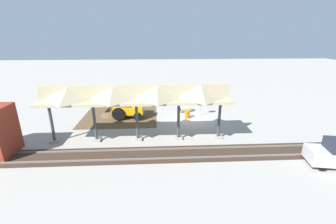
% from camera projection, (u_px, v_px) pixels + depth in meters
% --- Properties ---
extents(ground_plane, '(120.00, 120.00, 0.00)m').
position_uv_depth(ground_plane, '(190.00, 119.00, 24.53)').
color(ground_plane, '#9E998E').
extents(dirt_work_zone, '(8.20, 7.00, 0.01)m').
position_uv_depth(dirt_work_zone, '(120.00, 116.00, 25.26)').
color(dirt_work_zone, brown).
rests_on(dirt_work_zone, ground).
extents(platform_canopy, '(15.43, 3.20, 4.90)m').
position_uv_depth(platform_canopy, '(136.00, 94.00, 18.34)').
color(platform_canopy, '#9E998E').
rests_on(platform_canopy, ground).
extents(rail_tracks, '(60.00, 2.58, 0.15)m').
position_uv_depth(rail_tracks, '(205.00, 153.00, 17.50)').
color(rail_tracks, slate).
rests_on(rail_tracks, ground).
extents(stop_sign, '(0.69, 0.36, 2.56)m').
position_uv_depth(stop_sign, '(201.00, 100.00, 24.79)').
color(stop_sign, gray).
rests_on(stop_sign, ground).
extents(backhoe, '(5.19, 2.01, 2.82)m').
position_uv_depth(backhoe, '(127.00, 107.00, 24.41)').
color(backhoe, orange).
rests_on(backhoe, ground).
extents(dirt_mound, '(4.77, 4.77, 2.04)m').
position_uv_depth(dirt_mound, '(111.00, 115.00, 25.70)').
color(dirt_mound, brown).
rests_on(dirt_mound, ground).
extents(concrete_pipe, '(1.58, 1.14, 0.73)m').
position_uv_depth(concrete_pipe, '(186.00, 109.00, 26.69)').
color(concrete_pipe, '#9E9384').
rests_on(concrete_pipe, ground).
extents(traffic_barrel, '(0.56, 0.56, 0.90)m').
position_uv_depth(traffic_barrel, '(187.00, 114.00, 24.66)').
color(traffic_barrel, orange).
rests_on(traffic_barrel, ground).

